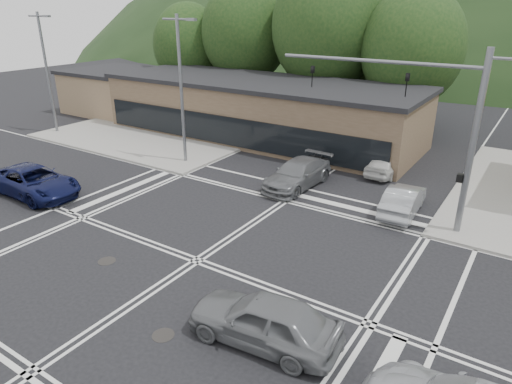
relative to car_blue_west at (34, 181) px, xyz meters
The scene contains 18 objects.
ground 11.67m from the car_blue_west, ahead, with size 120.00×120.00×0.00m, color black.
sidewalk_nw 14.90m from the car_blue_west, 103.07° to the left, with size 16.00×16.00×0.15m, color gray.
commercial_row 16.94m from the car_blue_west, 77.58° to the left, with size 24.00×8.00×4.00m, color brown.
commercial_nw 20.65m from the car_blue_west, 126.85° to the left, with size 8.00×7.00×3.60m, color #846B4F.
hill_north 90.26m from the car_blue_west, 82.59° to the left, with size 252.00×126.00×140.00m, color black.
tree_n_a 24.46m from the car_blue_west, 95.75° to the left, with size 8.00×8.00×11.75m.
tree_n_b 25.16m from the car_blue_west, 76.52° to the left, with size 9.00×9.00×12.98m.
tree_n_c 27.29m from the car_blue_west, 61.74° to the left, with size 7.60×7.60×10.87m.
tree_n_d 24.53m from the car_blue_west, 110.40° to the left, with size 6.80×6.80×9.76m.
tree_n_e 29.83m from the car_blue_west, 70.69° to the left, with size 8.40×8.40×11.98m.
streetlight_nw 10.04m from the car_blue_west, 69.41° to the left, with size 2.50×0.25×9.00m.
streetlight_w 14.03m from the car_blue_west, 140.49° to the left, with size 2.50×0.25×9.00m.
signal_mast_ne 20.57m from the car_blue_west, 22.51° to the left, with size 11.65×0.30×8.00m.
car_blue_west is the anchor object (origin of this frame).
car_grey_center 16.67m from the car_blue_west, 10.39° to the right, with size 1.89×4.70×1.60m, color slate.
car_queue_a 19.13m from the car_blue_west, 26.39° to the left, with size 1.46×4.18×1.38m, color #999CA0.
car_queue_b 19.93m from the car_blue_west, 42.65° to the left, with size 1.61×3.99×1.36m, color silver.
car_northbound 14.20m from the car_blue_west, 38.37° to the left, with size 2.08×5.11×1.48m, color slate.
Camera 1 is at (10.64, -11.93, 9.53)m, focal length 32.00 mm.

